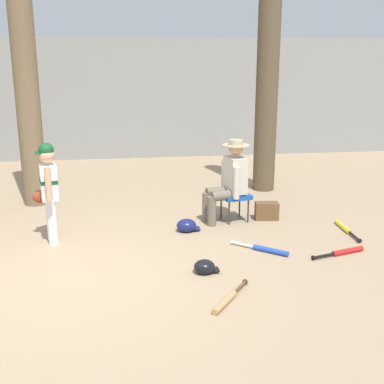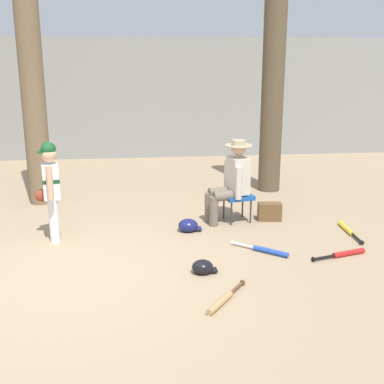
{
  "view_description": "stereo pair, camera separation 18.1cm",
  "coord_description": "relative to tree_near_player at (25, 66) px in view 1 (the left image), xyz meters",
  "views": [
    {
      "loc": [
        0.57,
        -5.07,
        2.31
      ],
      "look_at": [
        1.4,
        0.6,
        0.75
      ],
      "focal_mm": 46.0,
      "sensor_mm": 36.0,
      "label": 1
    },
    {
      "loc": [
        0.75,
        -5.1,
        2.31
      ],
      "look_at": [
        1.4,
        0.6,
        0.75
      ],
      "focal_mm": 46.0,
      "sensor_mm": 36.0,
      "label": 2
    }
  ],
  "objects": [
    {
      "name": "bat_wood_tan",
      "position": [
        2.38,
        -3.81,
        -2.17
      ],
      "size": [
        0.5,
        0.64,
        0.07
      ],
      "color": "tan",
      "rests_on": "ground"
    },
    {
      "name": "batting_helmet_navy",
      "position": [
        2.27,
        -1.7,
        -2.12
      ],
      "size": [
        0.32,
        0.25,
        0.19
      ],
      "color": "navy",
      "rests_on": "ground"
    },
    {
      "name": "seated_spectator",
      "position": [
        2.93,
        -1.35,
        -1.56
      ],
      "size": [
        0.68,
        0.54,
        1.2
      ],
      "color": "#6B6051",
      "rests_on": "ground"
    },
    {
      "name": "bat_red_barrel",
      "position": [
        4.05,
        -2.8,
        -2.17
      ],
      "size": [
        0.74,
        0.26,
        0.07
      ],
      "color": "red",
      "rests_on": "ground"
    },
    {
      "name": "concrete_back_wall",
      "position": [
        0.84,
        3.81,
        -0.8
      ],
      "size": [
        18.0,
        0.36,
        2.79
      ],
      "primitive_type": "cube",
      "color": "gray",
      "rests_on": "ground"
    },
    {
      "name": "young_ballplayer",
      "position": [
        0.48,
        -1.83,
        -1.45
      ],
      "size": [
        0.4,
        0.57,
        1.31
      ],
      "color": "white",
      "rests_on": "ground"
    },
    {
      "name": "bat_yellow_trainer",
      "position": [
        4.45,
        -1.99,
        -2.17
      ],
      "size": [
        0.1,
        0.8,
        0.07
      ],
      "color": "yellow",
      "rests_on": "ground"
    },
    {
      "name": "bat_blue_youth",
      "position": [
        3.14,
        -2.59,
        -2.17
      ],
      "size": [
        0.62,
        0.55,
        0.07
      ],
      "color": "#2347AD",
      "rests_on": "ground"
    },
    {
      "name": "tree_behind_spectator",
      "position": [
        3.96,
        0.36,
        -0.43
      ],
      "size": [
        0.66,
        0.66,
        4.23
      ],
      "color": "brown",
      "rests_on": "ground"
    },
    {
      "name": "batting_helmet_black",
      "position": [
        2.28,
        -3.08,
        -2.13
      ],
      "size": [
        0.28,
        0.22,
        0.16
      ],
      "color": "black",
      "rests_on": "ground"
    },
    {
      "name": "folding_stool",
      "position": [
        3.03,
        -1.33,
        -1.83
      ],
      "size": [
        0.47,
        0.47,
        0.41
      ],
      "color": "#194C9E",
      "rests_on": "ground"
    },
    {
      "name": "tree_near_player",
      "position": [
        0.0,
        0.0,
        0.0
      ],
      "size": [
        0.61,
        0.61,
        5.04
      ],
      "color": "brown",
      "rests_on": "ground"
    },
    {
      "name": "handbag_beside_stool",
      "position": [
        3.51,
        -1.35,
        -2.07
      ],
      "size": [
        0.36,
        0.22,
        0.26
      ],
      "primitive_type": "cube",
      "rotation": [
        0.0,
        0.0,
        -0.12
      ],
      "color": "brown",
      "rests_on": "ground"
    },
    {
      "name": "ground_plane",
      "position": [
        0.84,
        -2.99,
        -2.2
      ],
      "size": [
        60.0,
        60.0,
        0.0
      ],
      "primitive_type": "plane",
      "color": "#9E8466"
    }
  ]
}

